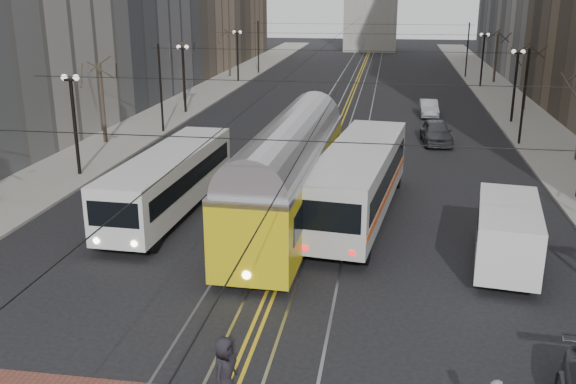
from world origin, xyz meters
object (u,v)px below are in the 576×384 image
(rear_bus, at_px, (359,183))
(cargo_van, at_px, (507,237))
(sedan_silver, at_px, (429,108))
(sedan_grey, at_px, (436,132))
(transit_bus, at_px, (170,183))
(streetcar, at_px, (289,183))
(pedestrian_a, at_px, (225,371))

(rear_bus, distance_m, cargo_van, 7.78)
(rear_bus, xyz_separation_m, sedan_silver, (4.58, 26.56, -1.01))
(cargo_van, distance_m, sedan_grey, 21.32)
(cargo_van, xyz_separation_m, sedan_silver, (-1.38, 31.54, -0.59))
(rear_bus, height_order, cargo_van, rear_bus)
(transit_bus, distance_m, sedan_grey, 21.83)
(transit_bus, height_order, rear_bus, rear_bus)
(streetcar, relative_size, rear_bus, 1.23)
(sedan_grey, bearing_deg, cargo_van, -90.65)
(transit_bus, bearing_deg, sedan_silver, 65.83)
(cargo_van, xyz_separation_m, pedestrian_a, (-8.60, -10.01, -0.32))
(sedan_silver, bearing_deg, sedan_grey, -91.75)
(cargo_van, distance_m, sedan_silver, 31.57)
(sedan_grey, relative_size, pedestrian_a, 2.52)
(sedan_grey, distance_m, sedan_silver, 10.26)
(rear_bus, height_order, pedestrian_a, rear_bus)
(rear_bus, bearing_deg, streetcar, -154.66)
(pedestrian_a, bearing_deg, streetcar, 13.61)
(transit_bus, xyz_separation_m, sedan_grey, (13.55, 17.10, -0.68))
(transit_bus, height_order, cargo_van, transit_bus)
(cargo_van, relative_size, sedan_grey, 1.21)
(streetcar, relative_size, sedan_silver, 3.84)
(streetcar, height_order, sedan_silver, streetcar)
(streetcar, xyz_separation_m, pedestrian_a, (0.49, -13.94, -0.93))
(rear_bus, height_order, sedan_silver, rear_bus)
(sedan_grey, distance_m, pedestrian_a, 32.10)
(rear_bus, relative_size, pedestrian_a, 6.86)
(transit_bus, height_order, sedan_silver, transit_bus)
(cargo_van, bearing_deg, pedestrian_a, -122.91)
(pedestrian_a, bearing_deg, rear_bus, 1.61)
(transit_bus, bearing_deg, rear_bus, 7.29)
(pedestrian_a, bearing_deg, sedan_grey, -1.42)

